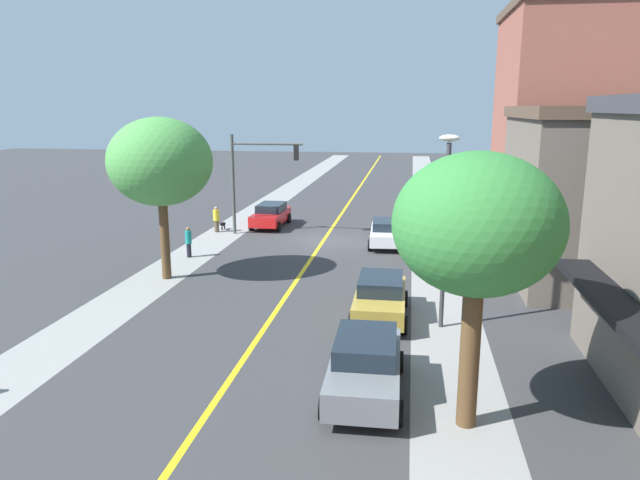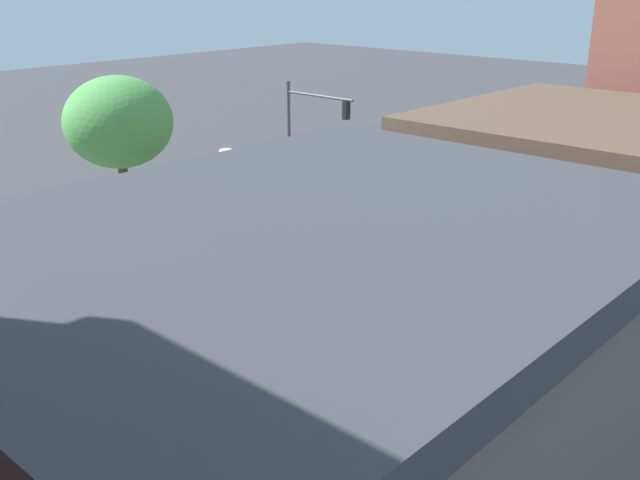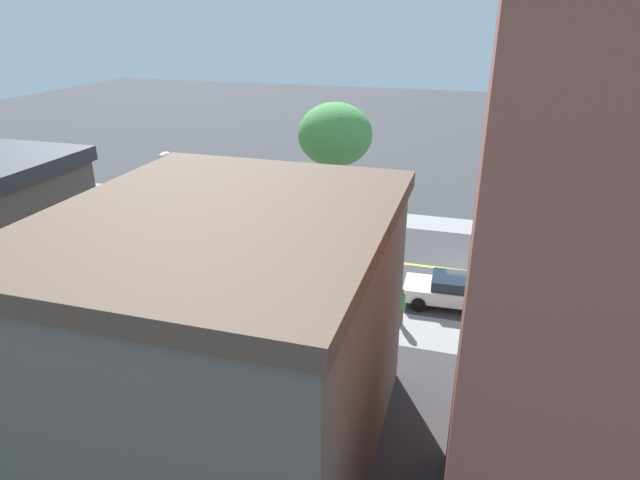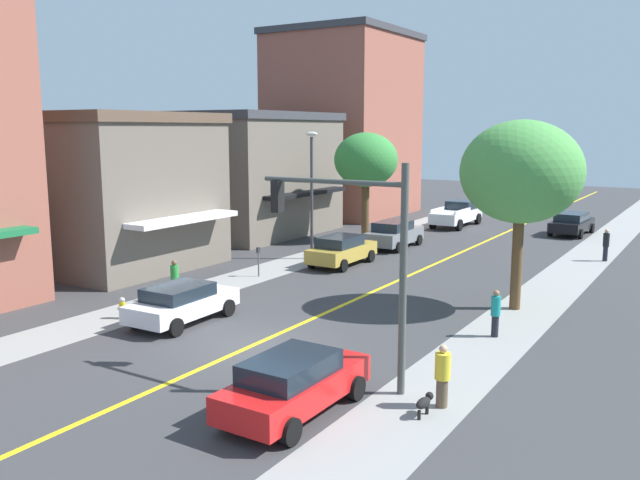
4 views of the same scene
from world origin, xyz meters
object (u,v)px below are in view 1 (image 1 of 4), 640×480
object	(u,v)px
fire_hydrant	(427,237)
parking_meter	(432,265)
street_lamp	(446,212)
small_dog	(223,224)
traffic_light_mast	(254,169)
pedestrian_green_shirt	(430,239)
grey_sedan_left_curb	(365,365)
street_tree_right_corner	(160,162)
pedestrian_teal_shirt	(189,241)
gold_sedan_left_curb	(380,297)
pedestrian_yellow_shirt	(216,219)
street_tree_left_near	(477,226)
white_sedan_left_curb	(387,232)
red_sedan_right_curb	(271,215)

from	to	relation	value
fire_hydrant	parking_meter	world-z (taller)	parking_meter
street_lamp	small_dog	size ratio (longest dim) A/B	9.51
traffic_light_mast	pedestrian_green_shirt	world-z (taller)	traffic_light_mast
parking_meter	grey_sedan_left_curb	size ratio (longest dim) A/B	0.31
street_tree_right_corner	parking_meter	world-z (taller)	street_tree_right_corner
traffic_light_mast	pedestrian_teal_shirt	bearing A→B (deg)	-107.73
gold_sedan_left_curb	pedestrian_yellow_shirt	xyz separation A→B (m)	(11.01, -13.95, 0.04)
small_dog	pedestrian_teal_shirt	bearing A→B (deg)	8.75
street_tree_left_near	white_sedan_left_curb	world-z (taller)	street_tree_left_near
small_dog	gold_sedan_left_curb	bearing A→B (deg)	41.43
red_sedan_right_curb	street_lamp	bearing A→B (deg)	31.99
red_sedan_right_curb	small_dog	world-z (taller)	red_sedan_right_curb
red_sedan_right_curb	white_sedan_left_curb	size ratio (longest dim) A/B	1.02
street_tree_right_corner	small_dog	xyz separation A→B (m)	(0.88, -11.00, -4.96)
red_sedan_right_curb	grey_sedan_left_curb	bearing A→B (deg)	20.34
gold_sedan_left_curb	pedestrian_yellow_shirt	bearing A→B (deg)	-142.08
gold_sedan_left_curb	pedestrian_green_shirt	xyz separation A→B (m)	(-2.10, -9.87, 0.10)
street_lamp	white_sedan_left_curb	distance (m)	13.25
street_lamp	small_dog	distance (m)	20.50
parking_meter	gold_sedan_left_curb	distance (m)	4.83
street_tree_left_near	fire_hydrant	bearing A→B (deg)	-88.49
fire_hydrant	pedestrian_yellow_shirt	size ratio (longest dim) A/B	0.50
traffic_light_mast	pedestrian_teal_shirt	xyz separation A→B (m)	(1.96, 6.13, -3.15)
street_tree_left_near	red_sedan_right_curb	bearing A→B (deg)	-65.82
small_dog	red_sedan_right_curb	bearing A→B (deg)	123.80
pedestrian_teal_shirt	small_dog	distance (m)	7.14
street_tree_right_corner	small_dog	distance (m)	12.10
traffic_light_mast	grey_sedan_left_curb	world-z (taller)	traffic_light_mast
street_lamp	small_dog	world-z (taller)	street_lamp
traffic_light_mast	grey_sedan_left_curb	bearing A→B (deg)	-67.14
parking_meter	pedestrian_yellow_shirt	size ratio (longest dim) A/B	0.87
street_lamp	gold_sedan_left_curb	world-z (taller)	street_lamp
white_sedan_left_curb	pedestrian_yellow_shirt	xyz separation A→B (m)	(10.77, -2.02, 0.09)
street_lamp	pedestrian_teal_shirt	size ratio (longest dim) A/B	4.21
red_sedan_right_curb	grey_sedan_left_curb	xyz separation A→B (m)	(-7.97, 22.30, 0.04)
fire_hydrant	gold_sedan_left_curb	size ratio (longest dim) A/B	0.18
traffic_light_mast	fire_hydrant	bearing A→B (deg)	-5.44
parking_meter	pedestrian_teal_shirt	distance (m)	12.81
parking_meter	grey_sedan_left_curb	distance (m)	10.66
gold_sedan_left_curb	small_dog	world-z (taller)	gold_sedan_left_curb
pedestrian_teal_shirt	small_dog	xyz separation A→B (m)	(0.47, -7.11, -0.50)
small_dog	street_lamp	bearing A→B (deg)	45.43
street_tree_right_corner	pedestrian_yellow_shirt	distance (m)	11.23
fire_hydrant	grey_sedan_left_curb	xyz separation A→B (m)	(2.08, 18.79, 0.43)
street_lamp	pedestrian_yellow_shirt	bearing A→B (deg)	-47.81
parking_meter	small_dog	bearing A→B (deg)	-38.72
parking_meter	grey_sedan_left_curb	xyz separation A→B (m)	(2.10, 10.45, -0.10)
fire_hydrant	grey_sedan_left_curb	distance (m)	18.91
street_tree_left_near	traffic_light_mast	bearing A→B (deg)	-62.52
pedestrian_green_shirt	gold_sedan_left_curb	bearing A→B (deg)	29.15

